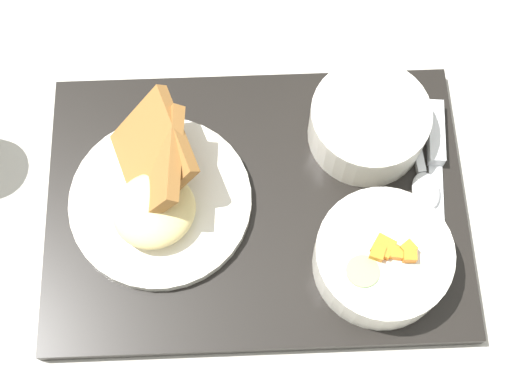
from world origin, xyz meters
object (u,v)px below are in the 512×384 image
object	(u,v)px
plate_main	(157,193)
spoon	(421,167)
bowl_soup	(369,122)
knife	(436,149)
bowl_salad	(382,257)

from	to	relation	value
plate_main	spoon	bearing A→B (deg)	-179.75
bowl_soup	knife	xyz separation A→B (m)	(-0.07, 0.03, -0.02)
bowl_salad	bowl_soup	size ratio (longest dim) A/B	1.07
spoon	bowl_salad	bearing A→B (deg)	-31.91
knife	spoon	xyz separation A→B (m)	(0.02, 0.02, -0.00)
knife	plate_main	bearing A→B (deg)	-75.95
bowl_salad	spoon	size ratio (longest dim) A/B	0.87
bowl_salad	knife	distance (m)	0.15
bowl_salad	knife	bearing A→B (deg)	-125.59
bowl_salad	bowl_soup	xyz separation A→B (m)	(-0.01, -0.15, 0.00)
bowl_salad	bowl_soup	world-z (taller)	bowl_salad
knife	bowl_soup	bearing A→B (deg)	-101.74
bowl_salad	spoon	bearing A→B (deg)	-123.02
bowl_soup	bowl_salad	bearing A→B (deg)	85.09
plate_main	spoon	size ratio (longest dim) A/B	1.24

